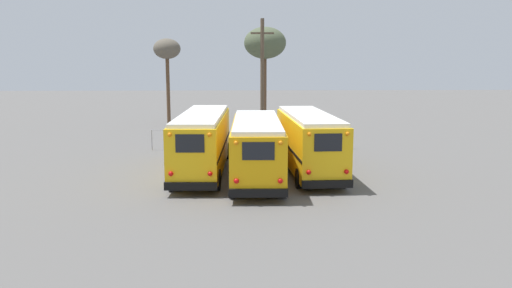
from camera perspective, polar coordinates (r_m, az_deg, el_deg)
name	(u,v)px	position (r m, az deg, el deg)	size (l,w,h in m)	color
ground_plane	(256,176)	(26.55, 0.04, -3.69)	(160.00, 160.00, 0.00)	#5B5956
school_bus_0	(203,140)	(27.24, -6.12, 0.40)	(2.75, 10.53, 3.27)	yellow
school_bus_1	(257,146)	(25.66, 0.08, -0.27)	(2.76, 10.04, 3.11)	#E5A00C
school_bus_2	(309,141)	(27.36, 6.02, 0.39)	(2.76, 9.92, 3.24)	yellow
utility_pole	(262,77)	(39.28, 0.72, 7.62)	(1.80, 0.29, 9.29)	brown
bare_tree_0	(167,51)	(49.13, -10.14, 10.40)	(2.58, 2.58, 8.19)	brown
bare_tree_1	(265,43)	(50.15, 1.04, 11.42)	(4.15, 4.15, 9.39)	brown
fence_line	(252,136)	(34.37, -0.44, 0.96)	(13.84, 0.06, 1.42)	#939399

